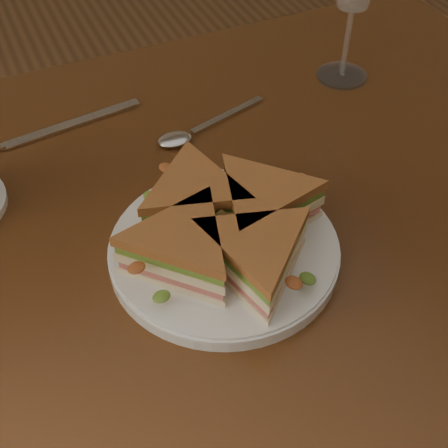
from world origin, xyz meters
name	(u,v)px	position (x,y,z in m)	size (l,w,h in m)	color
table	(197,265)	(0.00, 0.00, 0.65)	(1.20, 0.80, 0.75)	#381D0C
plate	(224,250)	(0.00, -0.08, 0.76)	(0.26, 0.26, 0.02)	white
sandwich_wedges	(224,227)	(0.00, -0.08, 0.80)	(0.28, 0.28, 0.06)	#FFEABC
crisps_mound	(224,230)	(0.00, -0.08, 0.79)	(0.09, 0.09, 0.05)	#BC6718
spoon	(188,134)	(0.05, 0.14, 0.75)	(0.18, 0.07, 0.01)	silver
knife	(65,127)	(-0.10, 0.23, 0.75)	(0.21, 0.04, 0.00)	silver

